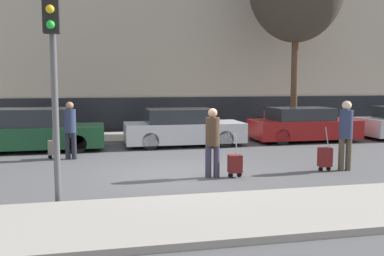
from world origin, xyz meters
The scene contains 15 objects.
ground_plane centered at (0.00, 0.00, 0.00)m, with size 80.00×80.00×0.00m, color #4C4C4F.
sidewalk_near centered at (0.00, -3.75, 0.06)m, with size 28.00×2.50×0.12m.
sidewalk_far centered at (0.00, 7.00, 0.06)m, with size 28.00×3.00×0.12m.
building_facade centered at (0.00, 10.69, 4.74)m, with size 28.00×3.05×9.51m.
parked_car_0 centered at (-4.10, 4.50, 0.67)m, with size 4.52×1.73×1.43m.
parked_car_1 centered at (1.03, 4.63, 0.64)m, with size 4.28×1.77×1.35m.
parked_car_2 centered at (5.84, 4.73, 0.63)m, with size 4.11×1.76×1.32m.
pedestrian_left centered at (-2.79, 2.65, 0.98)m, with size 0.34×0.34×1.73m.
trolley_left centered at (-3.31, 2.84, 0.33)m, with size 0.34×0.29×1.09m.
pedestrian_center centered at (0.72, -0.67, 0.96)m, with size 0.35×0.34×1.69m.
trolley_center centered at (1.26, -0.78, 0.33)m, with size 0.34×0.29×1.09m.
pedestrian_right centered at (4.33, -0.60, 1.05)m, with size 0.35×0.34×1.83m.
trolley_right centered at (3.78, -0.56, 0.36)m, with size 0.34×0.29×1.15m.
traffic_light centered at (-2.74, -2.36, 2.83)m, with size 0.28×0.47×3.98m.
parked_bicycle centered at (5.24, 6.81, 0.49)m, with size 1.77×0.06×0.96m.
Camera 1 is at (-1.95, -10.54, 2.32)m, focal length 40.00 mm.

